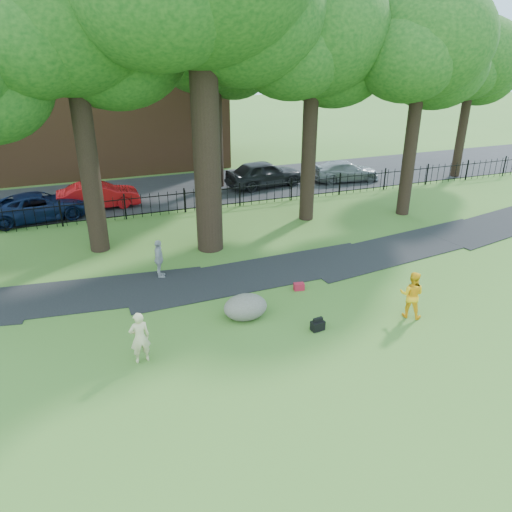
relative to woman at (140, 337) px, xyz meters
name	(u,v)px	position (x,y,z in m)	size (l,w,h in m)	color
ground	(269,331)	(3.97, 0.20, -0.79)	(120.00, 120.00, 0.00)	#3F6B25
footpath	(257,274)	(4.97, 4.10, -0.79)	(36.00, 2.60, 0.03)	black
street	(170,191)	(3.97, 16.20, -0.79)	(80.00, 7.00, 0.02)	black
iron_fence	(185,201)	(3.97, 12.20, -0.19)	(44.00, 0.04, 1.20)	black
brick_building	(79,75)	(-0.03, 24.20, 5.21)	(18.00, 8.00, 12.00)	brown
tree_row	(206,43)	(4.48, 8.60, 7.36)	(26.82, 7.96, 12.42)	black
woman	(140,337)	(0.00, 0.00, 0.00)	(0.58, 0.38, 1.58)	#C7BA89
man	(412,295)	(8.64, -0.52, 0.01)	(0.78, 0.61, 1.60)	#FFB315
pedestrian	(159,259)	(1.43, 5.14, -0.03)	(0.89, 0.37, 1.52)	#9C9BA0
boulder	(245,306)	(3.55, 1.28, -0.37)	(1.45, 1.09, 0.85)	slate
backpack	(318,326)	(5.42, -0.25, -0.63)	(0.42, 0.26, 0.31)	black
red_bag	(299,287)	(5.99, 2.39, -0.66)	(0.37, 0.23, 0.25)	maroon
red_sedan	(98,195)	(-0.15, 14.46, -0.10)	(1.46, 4.18, 1.38)	#B70E12
navy_van	(39,206)	(-3.03, 13.70, -0.13)	(2.20, 4.78, 1.33)	#0B173B
grey_car	(264,174)	(9.49, 15.22, 0.00)	(1.87, 4.65, 1.58)	black
silver_car	(346,171)	(14.74, 14.66, -0.17)	(1.73, 4.25, 1.23)	gray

